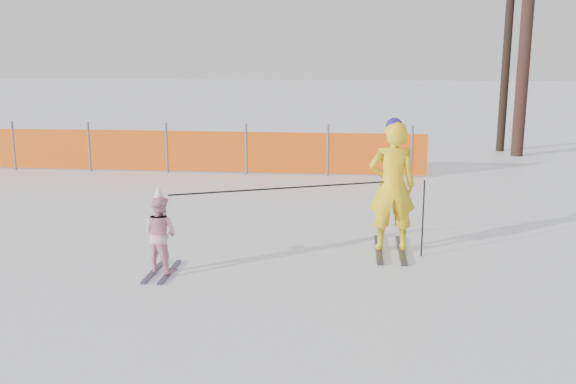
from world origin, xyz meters
name	(u,v)px	position (x,y,z in m)	size (l,w,h in m)	color
ground	(284,270)	(0.00, 0.00, 0.00)	(120.00, 120.00, 0.00)	white
adult	(392,186)	(1.50, 1.02, 1.02)	(0.76, 1.40, 2.03)	black
child	(160,233)	(-1.66, -0.28, 0.56)	(0.62, 0.96, 1.23)	black
ski_poles	(320,197)	(0.46, 0.49, 0.95)	(3.51, 1.24, 1.15)	black
safety_fence	(135,150)	(-4.54, 6.97, 0.56)	(14.40, 0.06, 1.25)	#595960
tree_trunks	(521,40)	(5.55, 10.85, 3.28)	(0.58, 1.17, 7.05)	#321D16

